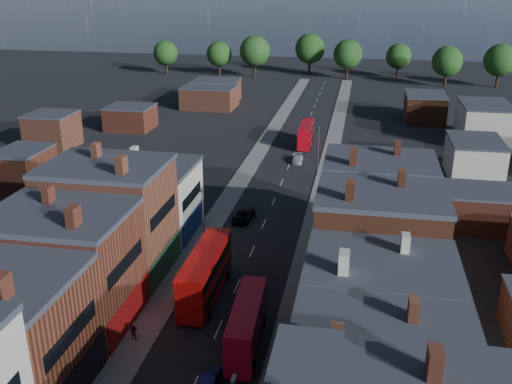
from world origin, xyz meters
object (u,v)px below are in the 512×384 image
at_px(bus_2, 306,134).
at_px(ped_3, 276,384).
at_px(ped_1, 134,331).
at_px(car_3, 298,159).
at_px(bus_0, 206,273).
at_px(bus_1, 247,324).
at_px(car_1, 209,381).
at_px(car_2, 243,216).

relative_size(bus_2, ped_3, 5.72).
relative_size(bus_2, ped_1, 6.03).
bearing_deg(car_3, ped_1, -100.80).
distance_m(bus_0, ped_1, 9.43).
xyz_separation_m(bus_1, bus_2, (-1.57, 63.13, 0.01)).
bearing_deg(bus_0, car_1, -73.78).
height_order(bus_1, ped_1, bus_1).
xyz_separation_m(bus_0, ped_1, (-4.38, -8.16, -1.76)).
xyz_separation_m(bus_0, bus_2, (4.07, 55.85, -0.41)).
bearing_deg(ped_3, ped_1, 72.39).
relative_size(car_3, ped_3, 2.45).
xyz_separation_m(car_1, ped_1, (-8.15, 4.85, 0.35)).
xyz_separation_m(bus_2, car_3, (-0.30, -10.45, -1.67)).
xyz_separation_m(car_1, ped_3, (5.27, 0.20, 0.40)).
bearing_deg(bus_1, ped_1, -177.71).
height_order(car_1, car_3, car_3).
bearing_deg(car_3, ped_3, -86.97).
xyz_separation_m(car_3, ped_3, (5.27, -58.21, 0.37)).
distance_m(car_3, ped_1, 54.18).
xyz_separation_m(car_2, car_3, (4.08, 26.05, -0.05)).
relative_size(bus_0, car_1, 3.28).
distance_m(ped_1, ped_3, 14.20).
distance_m(bus_1, car_2, 27.33).
bearing_deg(ped_3, bus_2, 5.62).
bearing_deg(car_1, car_3, 93.36).
bearing_deg(car_2, bus_1, -71.34).
height_order(car_3, ped_3, ped_3).
distance_m(car_2, ped_1, 27.81).
bearing_deg(bus_1, ped_3, -61.19).
height_order(bus_2, car_3, bus_2).
distance_m(bus_1, bus_2, 63.15).
bearing_deg(car_2, bus_2, 89.23).
height_order(bus_0, car_2, bus_0).
bearing_deg(ped_1, bus_0, -111.01).
distance_m(bus_1, ped_1, 10.15).
bearing_deg(car_2, ped_3, -67.73).
bearing_deg(bus_1, car_2, 99.86).
distance_m(bus_0, bus_2, 56.00).
xyz_separation_m(bus_0, car_3, (3.77, 45.40, -2.08)).
relative_size(bus_1, car_2, 2.06).
bearing_deg(ped_1, car_3, -91.45).
bearing_deg(car_2, car_3, 87.17).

